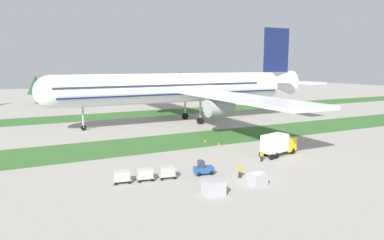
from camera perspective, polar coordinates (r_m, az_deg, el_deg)
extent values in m
plane|color=gray|center=(45.77, 10.08, -9.80)|extent=(400.00, 400.00, 0.00)
cube|color=#336028|center=(67.52, -2.96, -3.50)|extent=(320.00, 13.52, 0.01)
cube|color=#336028|center=(104.00, -11.47, 0.78)|extent=(320.00, 13.52, 0.01)
cylinder|color=white|center=(87.59, -2.62, 5.27)|extent=(58.56, 7.78, 7.25)
sphere|color=white|center=(80.28, -22.10, 4.27)|extent=(7.11, 7.11, 7.11)
cone|color=white|center=(104.79, 13.72, 5.95)|extent=(10.05, 6.98, 6.89)
cube|color=#141E4C|center=(87.68, -2.61, 4.44)|extent=(57.14, 7.92, 0.36)
cube|color=#283342|center=(86.14, -4.80, 5.79)|extent=(51.43, 7.79, 0.44)
cube|color=white|center=(69.12, 8.03, 3.57)|extent=(9.63, 39.32, 0.65)
cylinder|color=#A3A3A8|center=(73.54, 4.49, 2.09)|extent=(5.74, 4.04, 3.99)
cube|color=white|center=(110.45, -5.86, 5.64)|extent=(9.63, 39.32, 0.65)
cylinder|color=#A3A3A8|center=(104.64, -5.40, 4.15)|extent=(5.74, 4.04, 3.99)
cube|color=white|center=(97.37, 16.96, 5.91)|extent=(5.32, 14.31, 0.46)
cube|color=white|center=(111.59, 10.34, 6.51)|extent=(5.32, 14.31, 0.46)
cube|color=#141E4C|center=(104.28, 13.60, 11.02)|extent=(8.35, 0.86, 12.33)
cylinder|color=#A3A3A8|center=(81.51, -17.41, 1.27)|extent=(0.44, 0.44, 7.20)
cylinder|color=black|center=(82.05, -17.29, -1.22)|extent=(1.20, 0.43, 1.20)
cylinder|color=#A3A3A8|center=(86.12, 1.37, 2.16)|extent=(0.44, 0.44, 6.95)
cylinder|color=black|center=(86.60, 1.36, -0.12)|extent=(1.71, 0.61, 1.70)
cylinder|color=#A3A3A8|center=(93.84, -1.13, 2.74)|extent=(0.44, 0.44, 6.95)
cylinder|color=black|center=(94.28, -1.12, 0.64)|extent=(1.71, 0.61, 1.70)
cube|color=#1E4C8E|center=(47.47, 1.93, -8.09)|extent=(2.76, 1.66, 0.77)
cube|color=#283342|center=(47.11, 1.49, -7.17)|extent=(0.85, 1.18, 0.90)
cylinder|color=black|center=(48.38, 2.73, -8.24)|extent=(0.62, 0.28, 0.60)
cylinder|color=black|center=(47.40, 3.20, -8.61)|extent=(0.62, 0.28, 0.60)
cylinder|color=black|center=(47.80, 0.66, -8.45)|extent=(0.62, 0.28, 0.60)
cylinder|color=black|center=(46.80, 1.10, -8.83)|extent=(0.62, 0.28, 0.60)
cube|color=#A3A3A8|center=(46.15, -4.11, -8.99)|extent=(2.39, 1.80, 0.10)
cube|color=#ADA89E|center=(45.97, -4.12, -8.28)|extent=(2.10, 1.58, 1.10)
cylinder|color=black|center=(47.04, -3.31, -8.88)|extent=(0.41, 0.18, 0.40)
cylinder|color=black|center=(45.78, -2.87, -9.39)|extent=(0.41, 0.18, 0.40)
cylinder|color=black|center=(46.67, -5.32, -9.06)|extent=(0.41, 0.18, 0.40)
cylinder|color=black|center=(45.39, -4.94, -9.58)|extent=(0.41, 0.18, 0.40)
cube|color=#A3A3A8|center=(45.59, -7.70, -9.28)|extent=(2.39, 1.80, 0.10)
cube|color=#ADA89E|center=(45.40, -7.71, -8.56)|extent=(2.10, 1.58, 1.10)
cylinder|color=black|center=(46.44, -6.82, -9.18)|extent=(0.41, 0.18, 0.40)
cylinder|color=black|center=(45.15, -6.47, -9.71)|extent=(0.41, 0.18, 0.40)
cylinder|color=black|center=(46.17, -8.88, -9.33)|extent=(0.41, 0.18, 0.40)
cylinder|color=black|center=(44.87, -8.60, -9.87)|extent=(0.41, 0.18, 0.40)
cube|color=#A3A3A8|center=(45.20, -11.37, -9.54)|extent=(2.39, 1.80, 0.10)
cube|color=#ADA89E|center=(45.02, -11.39, -8.82)|extent=(2.10, 1.58, 1.10)
cylinder|color=black|center=(46.01, -10.41, -9.44)|extent=(0.41, 0.18, 0.40)
cylinder|color=black|center=(44.71, -10.17, -9.99)|extent=(0.41, 0.18, 0.40)
cylinder|color=black|center=(45.84, -12.51, -9.58)|extent=(0.41, 0.18, 0.40)
cylinder|color=black|center=(44.54, -12.34, -10.13)|extent=(0.41, 0.18, 0.40)
cube|color=yellow|center=(60.49, 15.25, -3.77)|extent=(2.68, 2.76, 2.20)
cube|color=#283342|center=(61.26, 15.84, -3.21)|extent=(0.57, 2.03, 0.97)
cube|color=silver|center=(57.70, 13.36, -3.70)|extent=(4.92, 3.30, 2.80)
cylinder|color=black|center=(61.47, 14.56, -4.59)|extent=(1.00, 0.52, 0.96)
cylinder|color=black|center=(60.37, 16.11, -4.90)|extent=(1.00, 0.52, 0.96)
cylinder|color=black|center=(57.98, 11.97, -5.31)|extent=(1.00, 0.52, 0.96)
cylinder|color=black|center=(56.82, 13.56, -5.67)|extent=(1.00, 0.52, 0.96)
cylinder|color=black|center=(57.13, 11.27, -5.51)|extent=(1.00, 0.52, 0.96)
cylinder|color=black|center=(55.94, 12.87, -5.87)|extent=(1.00, 0.52, 0.96)
cylinder|color=black|center=(54.60, 11.18, -6.25)|extent=(0.18, 0.18, 0.85)
cylinder|color=black|center=(54.68, 11.40, -6.23)|extent=(0.18, 0.18, 0.85)
cylinder|color=orange|center=(54.45, 11.31, -5.49)|extent=(0.36, 0.36, 0.62)
sphere|color=tan|center=(54.34, 11.33, -5.02)|extent=(0.24, 0.24, 0.24)
cylinder|color=orange|center=(54.38, 11.08, -5.54)|extent=(0.10, 0.10, 0.58)
cylinder|color=orange|center=(54.54, 11.54, -5.51)|extent=(0.10, 0.10, 0.58)
cylinder|color=black|center=(46.56, 7.68, -8.85)|extent=(0.18, 0.18, 0.85)
cylinder|color=black|center=(46.60, 7.95, -8.84)|extent=(0.18, 0.18, 0.85)
cylinder|color=orange|center=(46.36, 7.83, -7.98)|extent=(0.36, 0.36, 0.62)
sphere|color=tan|center=(46.23, 7.85, -7.44)|extent=(0.24, 0.24, 0.24)
cylinder|color=orange|center=(46.32, 7.55, -8.03)|extent=(0.10, 0.10, 0.58)
cylinder|color=orange|center=(46.41, 8.11, -8.01)|extent=(0.10, 0.10, 0.58)
cube|color=#A3A3A8|center=(40.69, 3.27, -10.89)|extent=(2.00, 1.60, 1.61)
cube|color=#A3A3A8|center=(40.45, 3.86, -10.95)|extent=(2.14, 1.78, 1.71)
cube|color=#A3A3A8|center=(44.07, 10.69, -9.53)|extent=(2.12, 1.75, 1.50)
cone|color=orange|center=(66.89, 2.16, -3.40)|extent=(0.44, 0.44, 0.50)
cone|color=orange|center=(64.46, 4.40, -3.89)|extent=(0.44, 0.44, 0.52)
cylinder|color=#4C3823|center=(143.53, -24.05, 3.17)|extent=(0.70, 0.70, 3.72)
cone|color=#1E4223|center=(143.15, -24.18, 5.29)|extent=(6.14, 6.14, 6.93)
cylinder|color=#4C3823|center=(149.40, -16.49, 3.72)|extent=(0.70, 0.70, 3.36)
cone|color=#1E4223|center=(149.07, -16.57, 5.44)|extent=(5.06, 5.06, 5.67)
cylinder|color=#4C3823|center=(148.99, -8.66, 4.08)|extent=(0.70, 0.70, 3.93)
cone|color=#1E4223|center=(148.66, -8.70, 5.89)|extent=(5.46, 5.46, 5.50)
cylinder|color=#4C3823|center=(158.76, -1.96, 4.38)|extent=(0.70, 0.70, 3.40)
cone|color=#1E4223|center=(158.39, -1.97, 6.54)|extent=(4.09, 4.09, 8.54)
cylinder|color=#4C3823|center=(168.29, 4.54, 4.59)|extent=(0.70, 0.70, 3.16)
cone|color=#1E4223|center=(167.96, 4.57, 6.40)|extent=(4.40, 4.40, 7.49)
cylinder|color=#4C3823|center=(179.42, 10.57, 4.80)|extent=(0.70, 0.70, 3.54)
cone|color=#1E4223|center=(179.11, 10.62, 6.52)|extent=(6.38, 6.38, 7.22)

